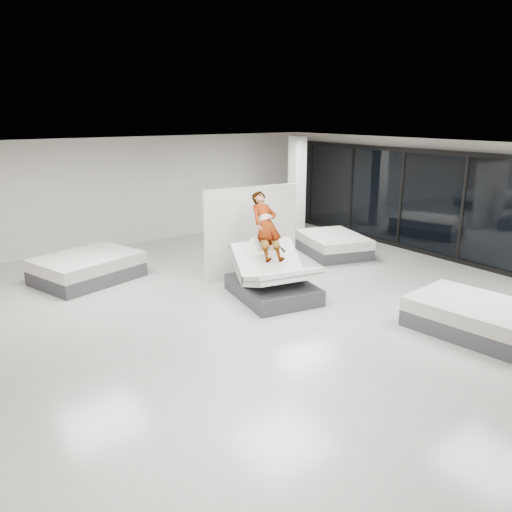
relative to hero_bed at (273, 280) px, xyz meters
The scene contains 10 objects.
room 1.43m from the hero_bed, 109.43° to the right, with size 14.00×14.04×3.20m.
hero_bed is the anchor object (origin of this frame).
person 0.92m from the hero_bed, 80.05° to the left, with size 0.61×0.40×1.68m, color slate.
remote 0.69m from the hero_bed, 17.12° to the right, with size 0.05×0.14×0.03m, color black.
divider_panel 1.73m from the hero_bed, 72.43° to the left, with size 2.43×0.11×2.20m, color beige.
flat_bed_right_far 3.93m from the hero_bed, 27.60° to the left, with size 2.05×2.39×0.56m.
flat_bed_right_near 3.99m from the hero_bed, 60.66° to the right, with size 1.80×2.25×0.57m.
flat_bed_left_far 4.55m from the hero_bed, 130.12° to the left, with size 2.64×2.28×0.62m.
column 5.46m from the hero_bed, 45.25° to the left, with size 0.40×0.40×3.20m, color white.
storefront_glazing 5.79m from the hero_bed, ahead, with size 0.12×13.40×2.92m.
Camera 1 is at (-5.90, -7.40, 3.86)m, focal length 35.00 mm.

